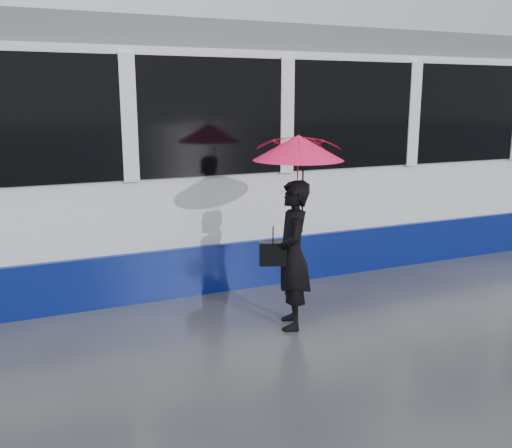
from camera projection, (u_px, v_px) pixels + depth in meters
name	position (u px, v px, depth m)	size (l,w,h in m)	color
ground	(255.00, 327.00, 6.18)	(90.00, 90.00, 0.00)	#28282D
rails	(187.00, 266.00, 8.41)	(34.00, 1.51, 0.02)	#3F3D38
tram	(279.00, 151.00, 8.64)	(26.00, 2.56, 3.35)	white
woman	(292.00, 255.00, 6.04)	(0.58, 0.38, 1.60)	black
umbrella	(298.00, 165.00, 5.85)	(1.21, 1.21, 1.08)	#FF158B
handbag	(273.00, 253.00, 5.96)	(0.31, 0.22, 0.43)	black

